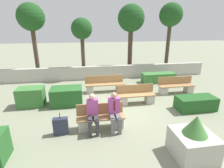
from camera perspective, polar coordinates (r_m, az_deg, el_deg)
The scene contains 18 objects.
ground_plane at distance 7.86m, azimuth 2.90°, elevation -7.27°, with size 60.00×60.00×0.00m, color gray.
perimeter_wall at distance 11.73m, azimuth -1.52°, elevation 3.89°, with size 13.69×0.30×0.86m.
bench_front at distance 6.22m, azimuth -3.75°, elevation -11.50°, with size 1.65×0.48×0.85m.
bench_left_side at distance 8.09m, azimuth 7.87°, elevation -4.14°, with size 1.73×0.49×0.85m.
bench_right_side at distance 9.42m, azimuth -2.38°, elevation -0.54°, with size 2.08×0.49×0.85m.
bench_back at distance 9.82m, azimuth 20.17°, elevation -0.94°, with size 1.90×0.48×0.85m.
person_seated_man at distance 5.96m, azimuth 0.81°, elevation -8.46°, with size 0.38×0.64×1.32m.
person_seated_woman at distance 5.89m, azimuth -6.34°, elevation -8.93°, with size 0.38×0.64×1.32m.
hedge_block_near_left at distance 8.16m, azimuth -14.56°, elevation -3.86°, with size 1.37×0.89×0.79m.
hedge_block_near_right at distance 8.26m, azimuth 25.64°, elevation -5.67°, with size 1.63×0.75×0.58m.
hedge_block_mid_left at distance 8.53m, azimuth -24.90°, elevation -3.84°, with size 1.12×0.72×0.84m.
hedge_block_mid_right at distance 11.37m, azimuth 14.88°, elevation 2.04°, with size 2.05×0.68×0.59m.
planter_corner_left at distance 5.39m, azimuth 25.01°, elevation -16.44°, with size 1.04×1.04×1.25m.
suitcase at distance 6.14m, azimuth -16.39°, elevation -13.06°, with size 0.47×0.21×0.78m.
tree_leftmost at distance 12.52m, azimuth -24.92°, elevation 18.74°, with size 1.67×1.67×4.74m.
tree_center_left at distance 11.79m, azimuth -9.85°, elevation 16.81°, with size 1.34×1.34×3.88m.
tree_center_right at distance 12.98m, azimuth 6.25°, elevation 20.07°, with size 1.86×1.86×4.81m.
tree_rightmost at distance 13.57m, azimuth 18.61°, elevation 20.07°, with size 1.60×1.60×4.90m.
Camera 1 is at (-1.54, -6.89, 3.45)m, focal length 28.00 mm.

